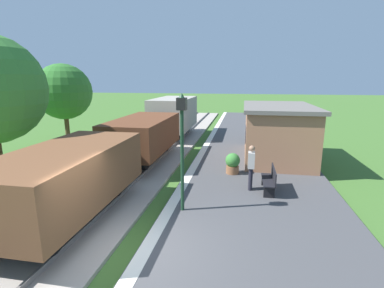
{
  "coord_description": "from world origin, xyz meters",
  "views": [
    {
      "loc": [
        2.64,
        -5.84,
        4.35
      ],
      "look_at": [
        0.27,
        7.23,
        1.3
      ],
      "focal_mm": 26.67,
      "sensor_mm": 36.0,
      "label": 1
    }
  ],
  "objects": [
    {
      "name": "rail_far",
      "position": [
        -3.12,
        0.0,
        0.19
      ],
      "size": [
        0.07,
        60.0,
        0.14
      ],
      "primitive_type": "cube",
      "color": "slate",
      "rests_on": "track_ballast"
    },
    {
      "name": "ground_plane",
      "position": [
        0.0,
        0.0,
        0.0
      ],
      "size": [
        160.0,
        160.0,
        0.0
      ],
      "primitive_type": "plane",
      "color": "#3D6628"
    },
    {
      "name": "track_ballast",
      "position": [
        -2.4,
        0.0,
        0.06
      ],
      "size": [
        3.8,
        60.0,
        0.12
      ],
      "primitive_type": "cube",
      "color": "#9E9389",
      "rests_on": "ground"
    },
    {
      "name": "platform_slab",
      "position": [
        3.2,
        0.0,
        0.12
      ],
      "size": [
        6.0,
        60.0,
        0.25
      ],
      "primitive_type": "cube",
      "color": "#424244",
      "rests_on": "ground"
    },
    {
      "name": "freight_train",
      "position": [
        -2.4,
        8.49,
        1.51
      ],
      "size": [
        2.5,
        19.4,
        2.72
      ],
      "color": "brown",
      "rests_on": "rail_near"
    },
    {
      "name": "potted_planter",
      "position": [
        2.25,
        6.35,
        0.72
      ],
      "size": [
        0.64,
        0.64,
        0.92
      ],
      "color": "brown",
      "rests_on": "platform_slab"
    },
    {
      "name": "bench_down_platform",
      "position": [
        3.71,
        14.51,
        0.72
      ],
      "size": [
        0.42,
        1.5,
        0.91
      ],
      "color": "black",
      "rests_on": "platform_slab"
    },
    {
      "name": "bench_near_hut",
      "position": [
        3.71,
        4.48,
        0.72
      ],
      "size": [
        0.42,
        1.5,
        0.91
      ],
      "color": "black",
      "rests_on": "platform_slab"
    },
    {
      "name": "tree_trackside_far",
      "position": [
        -8.45,
        10.47,
        3.55
      ],
      "size": [
        3.43,
        3.43,
        5.28
      ],
      "color": "#4C3823",
      "rests_on": "ground"
    },
    {
      "name": "rail_near",
      "position": [
        -1.68,
        0.0,
        0.19
      ],
      "size": [
        0.07,
        60.0,
        0.14
      ],
      "primitive_type": "cube",
      "color": "slate",
      "rests_on": "track_ballast"
    },
    {
      "name": "platform_edge_stripe",
      "position": [
        0.4,
        0.0,
        0.25
      ],
      "size": [
        0.36,
        60.0,
        0.01
      ],
      "primitive_type": "cube",
      "color": "silver",
      "rests_on": "platform_slab"
    },
    {
      "name": "lamp_post_near",
      "position": [
        0.84,
        2.41,
        2.8
      ],
      "size": [
        0.28,
        0.28,
        3.7
      ],
      "color": "#193823",
      "rests_on": "platform_slab"
    },
    {
      "name": "person_waiting",
      "position": [
        3.0,
        4.56,
        1.18
      ],
      "size": [
        0.24,
        0.38,
        1.71
      ],
      "rotation": [
        0.0,
        0.0,
        3.14
      ],
      "color": "black",
      "rests_on": "platform_slab"
    },
    {
      "name": "station_hut",
      "position": [
        4.4,
        9.38,
        1.65
      ],
      "size": [
        3.5,
        5.8,
        2.78
      ],
      "color": "#9E6B4C",
      "rests_on": "platform_slab"
    }
  ]
}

